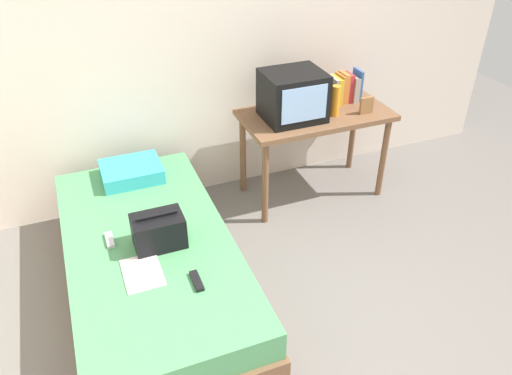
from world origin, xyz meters
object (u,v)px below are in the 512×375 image
(bed, at_px, (152,268))
(handbag, at_px, (159,231))
(desk, at_px, (315,123))
(remote_silver, at_px, (110,240))
(pillow, at_px, (132,171))
(water_bottle, at_px, (335,101))
(picture_frame, at_px, (367,105))
(book_row, at_px, (344,88))
(magazine, at_px, (142,272))
(remote_dark, at_px, (197,281))
(tv, at_px, (293,96))

(bed, bearing_deg, handbag, -48.78)
(desk, bearing_deg, remote_silver, -159.51)
(desk, height_order, handbag, desk)
(remote_silver, bearing_deg, pillow, 69.35)
(water_bottle, height_order, picture_frame, water_bottle)
(book_row, xyz_separation_m, picture_frame, (0.05, -0.27, -0.05))
(handbag, bearing_deg, remote_silver, 153.57)
(bed, distance_m, magazine, 0.38)
(pillow, bearing_deg, remote_dark, -83.52)
(remote_dark, distance_m, remote_silver, 0.66)
(tv, xyz_separation_m, book_row, (0.52, 0.13, -0.07))
(water_bottle, height_order, remote_dark, water_bottle)
(book_row, distance_m, pillow, 1.79)
(desk, xyz_separation_m, handbag, (-1.42, -0.77, -0.09))
(book_row, relative_size, handbag, 0.83)
(pillow, bearing_deg, book_row, 2.44)
(book_row, bearing_deg, bed, -155.47)
(book_row, height_order, remote_silver, book_row)
(handbag, relative_size, remote_silver, 2.08)
(picture_frame, bearing_deg, remote_silver, -166.82)
(bed, relative_size, remote_silver, 13.89)
(bed, relative_size, desk, 1.72)
(handbag, bearing_deg, remote_dark, -73.87)
(pillow, bearing_deg, desk, -1.56)
(desk, xyz_separation_m, book_row, (0.31, 0.11, 0.21))
(handbag, relative_size, remote_dark, 1.92)
(picture_frame, height_order, pillow, picture_frame)
(handbag, height_order, remote_silver, handbag)
(water_bottle, relative_size, remote_silver, 1.65)
(desk, xyz_separation_m, picture_frame, (0.35, -0.15, 0.16))
(picture_frame, xyz_separation_m, remote_silver, (-2.05, -0.48, -0.34))
(book_row, xyz_separation_m, magazine, (-1.88, -1.10, -0.39))
(book_row, distance_m, magazine, 2.21)
(picture_frame, xyz_separation_m, remote_dark, (-1.66, -1.01, -0.34))
(water_bottle, bearing_deg, pillow, 175.06)
(tv, bearing_deg, desk, 5.18)
(bed, xyz_separation_m, desk, (1.48, 0.70, 0.42))
(remote_silver, bearing_deg, remote_dark, -53.64)
(book_row, distance_m, picture_frame, 0.28)
(water_bottle, distance_m, book_row, 0.29)
(magazine, relative_size, remote_dark, 1.86)
(bed, distance_m, pillow, 0.80)
(book_row, distance_m, handbag, 1.97)
(desk, height_order, book_row, book_row)
(bed, height_order, magazine, magazine)
(remote_silver, bearing_deg, picture_frame, 13.18)
(handbag, height_order, magazine, handbag)
(book_row, distance_m, remote_silver, 2.18)
(water_bottle, xyz_separation_m, magazine, (-1.68, -0.89, -0.40))
(picture_frame, xyz_separation_m, pillow, (-1.80, 0.19, -0.30))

